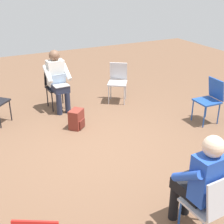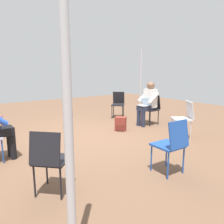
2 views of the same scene
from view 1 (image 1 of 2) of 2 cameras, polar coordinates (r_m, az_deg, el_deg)
name	(u,v)px [view 1 (image 1 of 2)]	position (r m, az deg, el deg)	size (l,w,h in m)	color
ground_plane	(99,149)	(5.14, -2.42, -6.79)	(14.00, 14.00, 0.00)	brown
chair_south	(211,204)	(3.46, 17.59, -15.68)	(0.42, 0.46, 0.85)	#B7B7BC
chair_east	(210,98)	(6.14, 17.53, 2.53)	(0.45, 0.41, 0.85)	#1E4799
chair_northeast	(118,79)	(6.88, 1.07, 5.98)	(0.57, 0.58, 0.85)	#B7B7BC
chair_north	(55,84)	(6.67, -10.30, 4.98)	(0.41, 0.45, 0.85)	black
person_with_laptop	(57,78)	(6.45, -9.94, 6.20)	(0.50, 0.53, 1.24)	#23283D
person_in_blue	(201,179)	(3.42, 15.99, -11.69)	(0.51, 0.53, 1.24)	black
backpack_near_laptop_user	(76,120)	(5.78, -6.52, -1.48)	(0.34, 0.34, 0.36)	maroon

